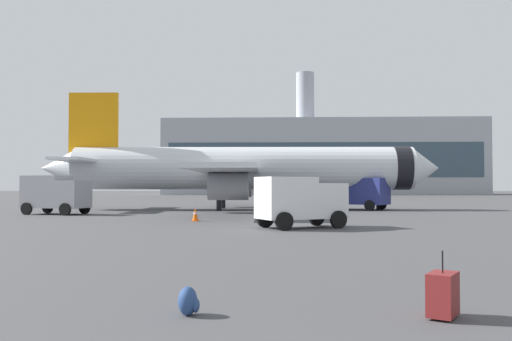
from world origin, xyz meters
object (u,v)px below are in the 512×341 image
cargo_van (300,200)px  traveller_backpack (189,301)px  safety_cone_near (292,202)px  safety_cone_mid (195,215)px  service_truck (55,193)px  rolling_suitcase (443,294)px  fuel_truck (353,190)px  airplane_at_gate (241,169)px

cargo_van → traveller_backpack: size_ratio=10.06×
safety_cone_near → safety_cone_mid: size_ratio=0.96×
service_truck → rolling_suitcase: service_truck is taller
safety_cone_near → rolling_suitcase: (1.12, -48.31, 0.01)m
fuel_truck → rolling_suitcase: bearing=-95.9°
airplane_at_gate → safety_cone_near: airplane_at_gate is taller
service_truck → rolling_suitcase: size_ratio=4.74×
traveller_backpack → service_truck: bearing=116.4°
fuel_truck → rolling_suitcase: 39.42m
cargo_van → airplane_at_gate: bearing=102.2°
safety_cone_mid → airplane_at_gate: bearing=83.6°
safety_cone_near → rolling_suitcase: 48.32m
safety_cone_mid → traveller_backpack: (3.50, -23.37, -0.17)m
cargo_van → safety_cone_mid: 8.01m
safety_cone_mid → rolling_suitcase: 24.61m
service_truck → traveller_backpack: service_truck is taller
airplane_at_gate → traveller_backpack: size_ratio=74.34×
rolling_suitcase → safety_cone_mid: bearing=108.2°
cargo_van → safety_cone_near: cargo_van is taller
airplane_at_gate → fuel_truck: bearing=2.7°
safety_cone_near → cargo_van: bearing=-90.8°
service_truck → cargo_van: 21.47m
fuel_truck → service_truck: bearing=-159.4°
fuel_truck → safety_cone_near: 10.56m
airplane_at_gate → cargo_van: bearing=-77.8°
fuel_truck → rolling_suitcase: fuel_truck is taller
service_truck → cargo_van: bearing=-34.2°
fuel_truck → traveller_backpack: size_ratio=13.14×
airplane_at_gate → rolling_suitcase: (5.98, -38.73, -3.27)m
safety_cone_mid → fuel_truck: bearing=53.5°
cargo_van → rolling_suitcase: size_ratio=4.39×
airplane_at_gate → rolling_suitcase: bearing=-81.2°
service_truck → traveller_backpack: 33.98m
rolling_suitcase → traveller_backpack: rolling_suitcase is taller
airplane_at_gate → service_truck: (-13.34, -8.32, -2.05)m
airplane_at_gate → safety_cone_mid: 15.78m
airplane_at_gate → safety_cone_near: size_ratio=45.78×
service_truck → safety_cone_near: size_ratio=6.69×
airplane_at_gate → cargo_van: (4.42, -20.39, -2.21)m
airplane_at_gate → traveller_backpack: airplane_at_gate is taller
airplane_at_gate → cargo_van: size_ratio=7.39×
service_truck → traveller_backpack: size_ratio=10.86×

